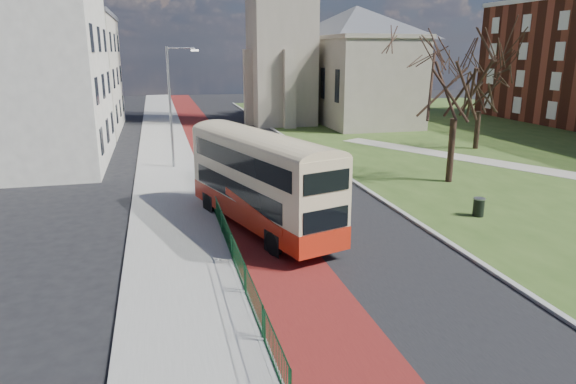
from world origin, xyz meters
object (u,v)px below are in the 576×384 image
object	(u,v)px
winter_tree_far	(482,81)
litter_bin	(479,207)
streetlamp	(172,101)
winter_tree_near	(458,66)
bus	(260,177)

from	to	relation	value
winter_tree_far	litter_bin	distance (m)	19.69
streetlamp	winter_tree_far	xyz separation A→B (m)	(24.32, 1.24, 0.90)
litter_bin	winter_tree_near	bearing A→B (deg)	70.32
litter_bin	winter_tree_far	bearing A→B (deg)	56.59
winter_tree_far	litter_bin	xyz separation A→B (m)	(-10.49, -15.90, -4.99)
bus	litter_bin	bearing A→B (deg)	-22.21
winter_tree_near	winter_tree_far	size ratio (longest dim) A/B	1.27
winter_tree_far	litter_bin	bearing A→B (deg)	-123.41
winter_tree_near	winter_tree_far	world-z (taller)	winter_tree_near
streetlamp	winter_tree_far	distance (m)	24.37
streetlamp	winter_tree_near	xyz separation A→B (m)	(16.16, -8.15, 2.37)
winter_tree_near	streetlamp	bearing A→B (deg)	153.25
winter_tree_near	winter_tree_far	distance (m)	12.52
streetlamp	litter_bin	world-z (taller)	streetlamp
bus	winter_tree_far	bearing A→B (deg)	18.31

